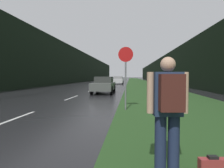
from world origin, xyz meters
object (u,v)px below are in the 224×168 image
at_px(stop_sign, 126,72).
at_px(car_oncoming, 110,79).
at_px(car_passing_far, 118,80).
at_px(car_passing_near, 104,85).
at_px(hitchhiker_with_backpack, 168,108).

relative_size(stop_sign, car_oncoming, 0.65).
distance_m(car_passing_far, car_oncoming, 18.13).
relative_size(car_passing_far, car_oncoming, 1.08).
relative_size(stop_sign, car_passing_near, 0.61).
distance_m(hitchhiker_with_backpack, car_oncoming, 53.84).
bearing_deg(car_passing_far, hitchhiker_with_backpack, 94.59).
xyz_separation_m(stop_sign, hitchhiker_with_backpack, (0.75, -5.72, -0.66)).
bearing_deg(car_passing_near, hitchhiker_with_backpack, 101.24).
bearing_deg(stop_sign, car_passing_near, 103.64).
height_order(car_passing_near, car_passing_far, car_passing_far).
bearing_deg(car_passing_near, car_oncoming, -84.96).
relative_size(car_passing_near, car_passing_far, 0.98).
distance_m(car_passing_near, car_oncoming, 39.21).
xyz_separation_m(stop_sign, car_passing_near, (-2.11, 8.69, -0.94)).
distance_m(stop_sign, hitchhiker_with_backpack, 5.80).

